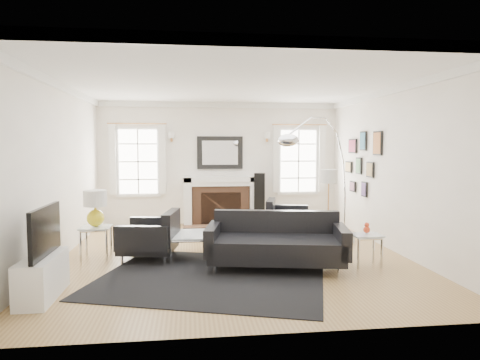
{
  "coord_description": "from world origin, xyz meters",
  "views": [
    {
      "loc": [
        -0.72,
        -6.89,
        1.78
      ],
      "look_at": [
        0.14,
        0.3,
        1.22
      ],
      "focal_mm": 32.0,
      "sensor_mm": 36.0,
      "label": 1
    }
  ],
  "objects": [
    {
      "name": "gourd_lamp",
      "position": [
        -2.2,
        0.07,
        0.85
      ],
      "size": [
        0.36,
        0.36,
        0.58
      ],
      "color": "yellow",
      "rests_on": "side_table_left"
    },
    {
      "name": "ceiling",
      "position": [
        0.0,
        0.0,
        2.8
      ],
      "size": [
        5.5,
        6.0,
        0.02
      ],
      "primitive_type": "cube",
      "color": "white",
      "rests_on": "back_wall"
    },
    {
      "name": "arc_floor_lamp",
      "position": [
        1.51,
        0.21,
        1.29
      ],
      "size": [
        1.68,
        1.56,
        2.38
      ],
      "color": "silver",
      "rests_on": "floor"
    },
    {
      "name": "side_table_left",
      "position": [
        -2.2,
        0.07,
        0.41
      ],
      "size": [
        0.47,
        0.47,
        0.52
      ],
      "color": "silver",
      "rests_on": "floor"
    },
    {
      "name": "stick_floor_lamp",
      "position": [
        1.64,
        0.1,
        1.22
      ],
      "size": [
        0.28,
        0.28,
        1.4
      ],
      "color": "#C28243",
      "rests_on": "floor"
    },
    {
      "name": "floor",
      "position": [
        0.0,
        0.0,
        0.0
      ],
      "size": [
        6.0,
        6.0,
        0.0
      ],
      "primitive_type": "plane",
      "color": "olive",
      "rests_on": "ground"
    },
    {
      "name": "speaker_tower",
      "position": [
        0.88,
        2.65,
        0.59
      ],
      "size": [
        0.29,
        0.29,
        1.19
      ],
      "primitive_type": "cube",
      "rotation": [
        0.0,
        0.0,
        -0.23
      ],
      "color": "black",
      "rests_on": "floor"
    },
    {
      "name": "orange_vase",
      "position": [
        1.91,
        -0.86,
        0.57
      ],
      "size": [
        0.1,
        0.1,
        0.16
      ],
      "color": "red",
      "rests_on": "nesting_table"
    },
    {
      "name": "gallery_wall",
      "position": [
        2.72,
        1.3,
        1.53
      ],
      "size": [
        0.04,
        1.73,
        1.29
      ],
      "color": "black",
      "rests_on": "right_wall"
    },
    {
      "name": "area_rug",
      "position": [
        -0.42,
        -1.14,
        0.01
      ],
      "size": [
        3.61,
        3.28,
        0.01
      ],
      "primitive_type": "cube",
      "rotation": [
        0.0,
        0.0,
        -0.31
      ],
      "color": "black",
      "rests_on": "floor"
    },
    {
      "name": "mantel_mirror",
      "position": [
        0.0,
        2.95,
        1.65
      ],
      "size": [
        1.05,
        0.07,
        0.75
      ],
      "color": "black",
      "rests_on": "back_wall"
    },
    {
      "name": "front_wall",
      "position": [
        0.0,
        -3.0,
        1.4
      ],
      "size": [
        5.5,
        0.04,
        2.8
      ],
      "primitive_type": "cube",
      "color": "white",
      "rests_on": "floor"
    },
    {
      "name": "tv_unit",
      "position": [
        -2.44,
        -1.7,
        0.33
      ],
      "size": [
        0.35,
        1.0,
        1.09
      ],
      "color": "white",
      "rests_on": "floor"
    },
    {
      "name": "window_left",
      "position": [
        -1.85,
        2.95,
        1.46
      ],
      "size": [
        1.24,
        0.15,
        1.62
      ],
      "color": "white",
      "rests_on": "back_wall"
    },
    {
      "name": "window_right",
      "position": [
        1.85,
        2.95,
        1.46
      ],
      "size": [
        1.24,
        0.15,
        1.62
      ],
      "color": "white",
      "rests_on": "back_wall"
    },
    {
      "name": "armchair_left",
      "position": [
        -1.3,
        -0.05,
        0.35
      ],
      "size": [
        0.98,
        1.06,
        0.63
      ],
      "color": "black",
      "rests_on": "floor"
    },
    {
      "name": "sofa",
      "position": [
        0.56,
        -0.76,
        0.36
      ],
      "size": [
        2.16,
        1.29,
        0.66
      ],
      "color": "black",
      "rests_on": "floor"
    },
    {
      "name": "crown_molding",
      "position": [
        0.0,
        0.0,
        2.74
      ],
      "size": [
        5.5,
        6.0,
        0.12
      ],
      "primitive_type": "cube",
      "color": "white",
      "rests_on": "back_wall"
    },
    {
      "name": "armchair_right",
      "position": [
        1.18,
        1.38,
        0.34
      ],
      "size": [
        1.01,
        1.08,
        0.61
      ],
      "color": "black",
      "rests_on": "floor"
    },
    {
      "name": "nesting_table",
      "position": [
        1.91,
        -0.86,
        0.37
      ],
      "size": [
        0.44,
        0.37,
        0.48
      ],
      "color": "silver",
      "rests_on": "floor"
    },
    {
      "name": "fireplace",
      "position": [
        0.0,
        2.79,
        0.54
      ],
      "size": [
        1.7,
        0.69,
        1.11
      ],
      "color": "white",
      "rests_on": "floor"
    },
    {
      "name": "right_wall",
      "position": [
        2.75,
        0.0,
        1.4
      ],
      "size": [
        0.04,
        6.0,
        2.8
      ],
      "primitive_type": "cube",
      "color": "white",
      "rests_on": "floor"
    },
    {
      "name": "coffee_table",
      "position": [
        -0.62,
        -0.01,
        0.35
      ],
      "size": [
        0.86,
        0.86,
        0.38
      ],
      "color": "silver",
      "rests_on": "floor"
    },
    {
      "name": "left_wall",
      "position": [
        -2.75,
        0.0,
        1.4
      ],
      "size": [
        0.04,
        6.0,
        2.8
      ],
      "primitive_type": "cube",
      "color": "white",
      "rests_on": "floor"
    },
    {
      "name": "back_wall",
      "position": [
        0.0,
        3.0,
        1.4
      ],
      "size": [
        5.5,
        0.04,
        2.8
      ],
      "primitive_type": "cube",
      "color": "white",
      "rests_on": "floor"
    }
  ]
}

